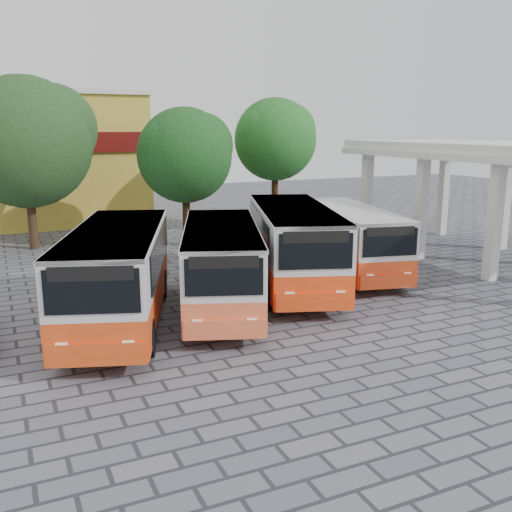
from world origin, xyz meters
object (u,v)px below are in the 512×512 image
bus_far_left (118,270)px  bus_centre_left (221,261)px  bus_far_right (351,236)px  bus_centre_right (294,241)px

bus_far_left → bus_centre_left: (3.49, 0.17, -0.11)m
bus_far_right → bus_centre_right: bearing=-151.1°
bus_centre_right → bus_far_right: bus_centre_right is taller
bus_centre_right → bus_centre_left: bearing=-139.4°
bus_far_left → bus_centre_left: 3.50m
bus_centre_left → bus_far_right: 7.12m
bus_far_left → bus_far_right: bus_far_left is taller
bus_far_left → bus_centre_right: size_ratio=0.97×
bus_centre_left → bus_far_right: bearing=38.8°
bus_centre_right → bus_far_right: bearing=35.1°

